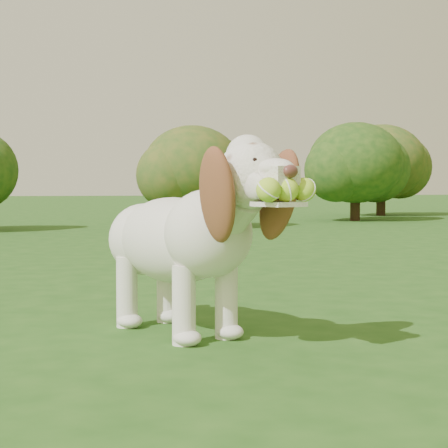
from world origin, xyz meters
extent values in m
plane|color=#214C15|center=(0.00, 0.00, 0.00)|extent=(80.00, 80.00, 0.00)
ellipsoid|color=white|center=(-0.45, 0.29, 0.39)|extent=(0.59, 0.75, 0.36)
ellipsoid|color=white|center=(-0.34, 0.06, 0.43)|extent=(0.46, 0.46, 0.35)
ellipsoid|color=white|center=(-0.54, 0.51, 0.38)|extent=(0.42, 0.42, 0.31)
cylinder|color=white|center=(-0.29, -0.06, 0.52)|extent=(0.28, 0.32, 0.27)
sphere|color=white|center=(-0.23, -0.18, 0.65)|extent=(0.32, 0.32, 0.24)
sphere|color=white|center=(-0.24, -0.16, 0.72)|extent=(0.21, 0.21, 0.16)
cube|color=white|center=(-0.18, -0.30, 0.65)|extent=(0.15, 0.17, 0.07)
ellipsoid|color=#592D28|center=(-0.15, -0.37, 0.66)|extent=(0.07, 0.06, 0.04)
cube|color=white|center=(-0.17, -0.32, 0.55)|extent=(0.18, 0.19, 0.02)
ellipsoid|color=brown|center=(-0.37, -0.23, 0.58)|extent=(0.18, 0.26, 0.38)
ellipsoid|color=brown|center=(-0.11, -0.11, 0.58)|extent=(0.21, 0.22, 0.38)
cylinder|color=white|center=(-0.60, 0.64, 0.42)|extent=(0.13, 0.18, 0.13)
cylinder|color=white|center=(-0.44, 0.04, 0.15)|extent=(0.12, 0.12, 0.30)
cylinder|color=white|center=(-0.26, 0.12, 0.15)|extent=(0.12, 0.12, 0.30)
cylinder|color=white|center=(-0.63, 0.45, 0.15)|extent=(0.12, 0.12, 0.30)
cylinder|color=white|center=(-0.44, 0.53, 0.15)|extent=(0.12, 0.12, 0.30)
sphere|color=#B2E93A|center=(-0.23, -0.39, 0.60)|extent=(0.11, 0.11, 0.08)
sphere|color=#B2E93A|center=(-0.15, -0.36, 0.60)|extent=(0.11, 0.11, 0.08)
sphere|color=#B2E93A|center=(-0.08, -0.32, 0.60)|extent=(0.11, 0.11, 0.08)
cylinder|color=#382314|center=(5.35, 11.16, 0.29)|extent=(0.18, 0.18, 0.59)
ellipsoid|color=#194114|center=(5.35, 11.16, 1.07)|extent=(1.76, 1.76, 1.49)
cylinder|color=#382314|center=(0.92, 7.72, 0.23)|extent=(0.15, 0.15, 0.47)
ellipsoid|color=#194114|center=(0.92, 7.72, 0.86)|extent=(1.41, 1.41, 1.20)
cylinder|color=#382314|center=(4.01, 9.24, 0.27)|extent=(0.17, 0.17, 0.54)
ellipsoid|color=#194114|center=(4.01, 9.24, 0.99)|extent=(1.62, 1.62, 1.38)
camera|label=1|loc=(-0.90, -2.78, 0.61)|focal=60.00mm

